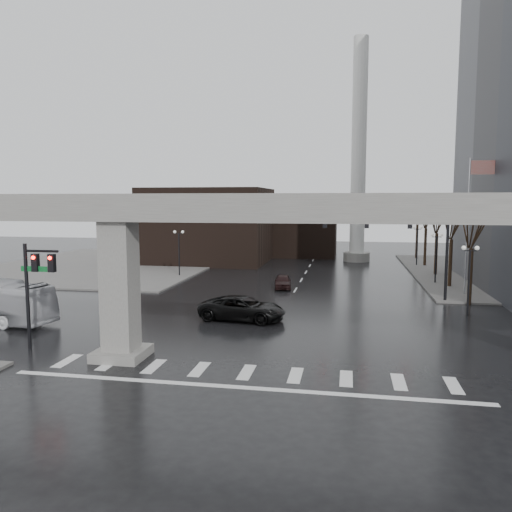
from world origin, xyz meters
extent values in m
plane|color=black|center=(0.00, 0.00, 0.00)|extent=(160.00, 160.00, 0.00)
cube|color=#615E5C|center=(-26.00, 36.00, 0.07)|extent=(28.00, 36.00, 0.15)
cube|color=gray|center=(0.00, 0.00, 8.00)|extent=(48.00, 2.20, 1.40)
cube|color=gray|center=(-7.00, 0.00, 3.65)|extent=(1.60, 1.60, 7.30)
cube|color=gray|center=(-7.00, 0.00, 0.25)|extent=(2.60, 2.60, 0.50)
cube|color=black|center=(-14.00, 42.00, 5.00)|extent=(16.00, 14.00, 10.00)
cube|color=black|center=(-2.00, 52.00, 4.00)|extent=(10.00, 10.00, 8.00)
cylinder|color=silver|center=(6.00, 46.00, 15.00)|extent=(2.00, 2.00, 30.00)
cylinder|color=gray|center=(6.00, 46.00, 0.60)|extent=(3.60, 3.60, 1.20)
cylinder|color=black|center=(12.80, 18.80, 4.00)|extent=(0.24, 0.24, 8.00)
cylinder|color=black|center=(6.80, 18.80, 7.20)|extent=(12.00, 0.18, 0.18)
cube|color=black|center=(9.80, 18.80, 6.55)|extent=(0.35, 0.30, 1.00)
cube|color=black|center=(6.30, 18.80, 6.55)|extent=(0.35, 0.30, 1.00)
cube|color=black|center=(2.80, 18.80, 6.55)|extent=(0.35, 0.30, 1.00)
sphere|color=#FF0C05|center=(9.80, 18.62, 6.85)|extent=(0.20, 0.20, 0.20)
cube|color=#0D6127|center=(11.30, 18.80, 7.00)|extent=(1.80, 0.05, 0.35)
cube|color=#0D6127|center=(4.80, 18.80, 7.00)|extent=(1.80, 0.05, 0.35)
cylinder|color=black|center=(-12.80, 0.50, 3.00)|extent=(0.20, 0.20, 6.00)
cylinder|color=black|center=(-11.80, 0.50, 5.60)|extent=(2.00, 0.14, 0.14)
cube|color=black|center=(-12.20, 0.50, 4.95)|extent=(0.35, 0.30, 1.00)
cube|color=black|center=(-11.20, 0.50, 4.95)|extent=(0.35, 0.30, 1.00)
cube|color=#0D6127|center=(-12.30, 0.50, 4.60)|extent=(1.60, 0.05, 0.30)
cylinder|color=silver|center=(15.00, 22.00, 6.00)|extent=(0.12, 0.12, 12.00)
cube|color=red|center=(16.00, 22.00, 11.20)|extent=(2.00, 0.03, 1.20)
cylinder|color=black|center=(13.50, 14.00, 2.40)|extent=(0.14, 0.14, 4.80)
cube|color=black|center=(13.50, 14.00, 4.75)|extent=(0.90, 0.06, 0.06)
sphere|color=silver|center=(13.05, 14.00, 4.95)|extent=(0.32, 0.32, 0.32)
sphere|color=silver|center=(13.95, 14.00, 4.95)|extent=(0.32, 0.32, 0.32)
cylinder|color=black|center=(13.50, 28.00, 2.40)|extent=(0.14, 0.14, 4.80)
cube|color=black|center=(13.50, 28.00, 4.75)|extent=(0.90, 0.06, 0.06)
sphere|color=silver|center=(13.05, 28.00, 4.95)|extent=(0.32, 0.32, 0.32)
sphere|color=silver|center=(13.95, 28.00, 4.95)|extent=(0.32, 0.32, 0.32)
cylinder|color=black|center=(13.50, 42.00, 2.40)|extent=(0.14, 0.14, 4.80)
cube|color=black|center=(13.50, 42.00, 4.75)|extent=(0.90, 0.06, 0.06)
sphere|color=silver|center=(13.05, 42.00, 4.95)|extent=(0.32, 0.32, 0.32)
sphere|color=silver|center=(13.95, 42.00, 4.95)|extent=(0.32, 0.32, 0.32)
cylinder|color=black|center=(-13.50, 14.00, 2.40)|extent=(0.14, 0.14, 4.80)
cube|color=black|center=(-13.50, 14.00, 4.75)|extent=(0.90, 0.06, 0.06)
sphere|color=silver|center=(-13.95, 14.00, 4.95)|extent=(0.32, 0.32, 0.32)
sphere|color=silver|center=(-13.05, 14.00, 4.95)|extent=(0.32, 0.32, 0.32)
cylinder|color=black|center=(-13.50, 28.00, 2.40)|extent=(0.14, 0.14, 4.80)
cube|color=black|center=(-13.50, 28.00, 4.75)|extent=(0.90, 0.06, 0.06)
sphere|color=silver|center=(-13.95, 28.00, 4.95)|extent=(0.32, 0.32, 0.32)
sphere|color=silver|center=(-13.05, 28.00, 4.95)|extent=(0.32, 0.32, 0.32)
cylinder|color=black|center=(-13.50, 42.00, 2.40)|extent=(0.14, 0.14, 4.80)
cube|color=black|center=(-13.50, 42.00, 4.75)|extent=(0.90, 0.06, 0.06)
sphere|color=silver|center=(-13.95, 42.00, 4.95)|extent=(0.32, 0.32, 0.32)
sphere|color=silver|center=(-13.05, 42.00, 4.95)|extent=(0.32, 0.32, 0.32)
cylinder|color=black|center=(14.50, 18.00, 2.27)|extent=(0.34, 0.34, 4.55)
cylinder|color=black|center=(14.50, 18.00, 6.01)|extent=(0.12, 1.52, 2.98)
cylinder|color=black|center=(15.00, 18.25, 5.78)|extent=(0.83, 1.14, 2.51)
cylinder|color=black|center=(14.50, 26.00, 2.33)|extent=(0.34, 0.34, 4.66)
cylinder|color=black|center=(14.50, 26.00, 6.15)|extent=(0.12, 1.55, 3.05)
cylinder|color=black|center=(15.00, 26.25, 5.91)|extent=(0.85, 1.16, 2.57)
cylinder|color=black|center=(14.50, 34.00, 2.38)|extent=(0.34, 0.34, 4.76)
cylinder|color=black|center=(14.50, 34.00, 6.29)|extent=(0.12, 1.59, 3.11)
cylinder|color=black|center=(15.00, 34.25, 6.05)|extent=(0.86, 1.18, 2.62)
cylinder|color=black|center=(14.50, 42.00, 2.43)|extent=(0.34, 0.34, 4.87)
cylinder|color=black|center=(14.50, 42.00, 6.43)|extent=(0.12, 1.62, 3.18)
cylinder|color=black|center=(15.00, 42.25, 6.18)|extent=(0.88, 1.20, 2.68)
cylinder|color=black|center=(14.50, 50.00, 2.48)|extent=(0.34, 0.34, 4.97)
cylinder|color=black|center=(14.50, 50.00, 6.57)|extent=(0.12, 1.65, 3.25)
cylinder|color=black|center=(15.00, 50.25, 6.31)|extent=(0.89, 1.23, 2.74)
imported|color=black|center=(-2.43, 9.47, 0.84)|extent=(6.34, 3.48, 1.68)
imported|color=black|center=(-1.30, 22.73, 0.66)|extent=(2.03, 4.02, 1.31)
camera|label=1|loc=(4.73, -24.13, 8.35)|focal=35.00mm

